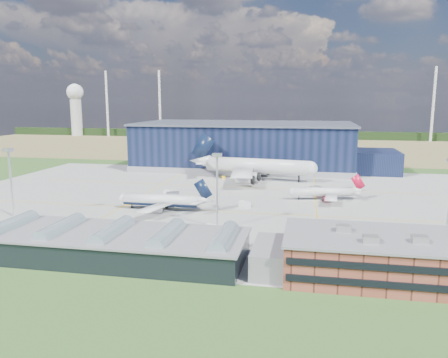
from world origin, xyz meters
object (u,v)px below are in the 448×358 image
gse_cart_a (245,182)px  gse_van_b (245,204)px  light_mast_west (10,171)px  light_mast_center (217,178)px  airliner_navy (161,194)px  airliner_widebody (257,158)px  airliner_red (324,187)px  car_a (239,247)px  gse_cart_b (168,192)px  car_b (195,244)px  gse_tug_a (130,203)px  gse_tug_b (308,225)px  gse_van_a (213,229)px  ops_building (390,257)px  gse_tug_c (223,177)px  hangar (250,148)px

gse_cart_a → gse_van_b: (6.74, -45.87, 0.49)m
light_mast_west → light_mast_center: 70.00m
airliner_navy → airliner_widebody: airliner_widebody is taller
airliner_red → car_a: 67.94m
gse_cart_b → car_b: (28.87, -63.96, -0.10)m
gse_tug_a → gse_van_b: (43.06, 4.04, 0.35)m
gse_cart_b → car_a: 75.84m
airliner_red → gse_cart_a: size_ratio=11.48×
gse_tug_a → gse_tug_b: size_ratio=1.08×
airliner_red → light_mast_center: bearing=42.3°
car_b → gse_van_a: bearing=-11.8°
light_mast_center → gse_cart_b: light_mast_center is taller
ops_building → airliner_red: (-12.13, 75.74, 0.20)m
gse_van_a → car_b: size_ratio=1.30×
gse_tug_a → gse_tug_c: bearing=74.2°
light_mast_west → light_mast_center: (70.00, 0.00, 0.00)m
car_b → gse_cart_b: bearing=19.8°
airliner_navy → gse_van_a: bearing=137.3°
hangar → gse_van_b: size_ratio=31.15×
car_b → gse_tug_b: bearing=-55.4°
light_mast_center → car_b: light_mast_center is taller
gse_tug_b → airliner_navy: bearing=-165.3°
hangar → gse_tug_a: bearing=-107.4°
gse_tug_c → airliner_navy: bearing=-117.0°
ops_building → light_mast_west: light_mast_west is taller
gse_cart_b → car_a: (40.75, -63.96, -0.05)m
airliner_navy → car_b: (22.15, -36.00, -5.15)m
gse_van_a → gse_cart_b: 58.94m
ops_building → light_mast_west: bearing=165.4°
airliner_red → airliner_navy: bearing=13.9°
gse_van_a → car_a: size_ratio=1.25×
light_mast_center → gse_cart_b: size_ratio=6.96×
light_mast_center → gse_tug_b: (27.24, 5.86, -14.74)m
light_mast_west → airliner_widebody: size_ratio=0.35×
airliner_navy → car_a: bearing=133.8°
airliner_widebody → gse_tug_c: (-17.03, 0.08, -10.14)m
gse_tug_b → gse_tug_c: gse_tug_b is taller
hangar → light_mast_west: bearing=-116.7°
light_mast_center → airliner_widebody: bearing=88.6°
airliner_navy → gse_cart_b: 29.20m
airliner_red → gse_cart_b: bearing=-12.2°
ops_building → airliner_navy: 84.31m
airliner_navy → light_mast_center: bearing=143.9°
hangar → airliner_navy: hangar is taller
gse_cart_b → car_a: bearing=-136.2°
airliner_widebody → car_b: airliner_widebody is taller
gse_tug_c → car_a: 106.01m
light_mast_west → gse_cart_b: (38.98, 45.96, -14.72)m
airliner_widebody → gse_van_a: (-2.44, -89.40, -9.69)m
gse_van_b → gse_cart_b: (-35.31, 17.96, -0.35)m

